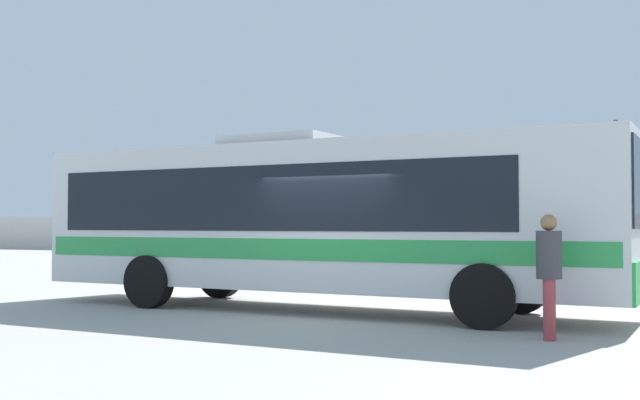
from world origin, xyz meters
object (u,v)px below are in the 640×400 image
object	(u,v)px
parked_car_leftmost_white	(366,241)
utility_pole_near	(616,185)
attendant_by_bus_door	(549,269)
parked_car_second_grey	(487,243)
coach_bus_silver_green	(313,216)
roadside_tree_left	(322,180)
roadside_tree_midleft	(503,173)

from	to	relation	value
parked_car_leftmost_white	utility_pole_near	bearing A→B (deg)	25.47
parked_car_leftmost_white	attendant_by_bus_door	bearing A→B (deg)	-64.73
attendant_by_bus_door	parked_car_second_grey	bearing A→B (deg)	103.21
coach_bus_silver_green	roadside_tree_left	size ratio (longest dim) A/B	1.71
utility_pole_near	parked_car_leftmost_white	bearing A→B (deg)	-154.53
parked_car_leftmost_white	roadside_tree_midleft	bearing A→B (deg)	62.89
coach_bus_silver_green	utility_pole_near	distance (m)	29.84
attendant_by_bus_door	roadside_tree_midleft	distance (m)	37.13
utility_pole_near	coach_bus_silver_green	bearing A→B (deg)	-98.02
attendant_by_bus_door	parked_car_second_grey	world-z (taller)	attendant_by_bus_door
attendant_by_bus_door	roadside_tree_left	world-z (taller)	roadside_tree_left
parked_car_leftmost_white	utility_pole_near	distance (m)	13.39
coach_bus_silver_green	roadside_tree_midleft	distance (m)	34.16
coach_bus_silver_green	roadside_tree_midleft	size ratio (longest dim) A/B	1.62
parked_car_leftmost_white	parked_car_second_grey	xyz separation A→B (m)	(6.29, -0.35, -0.02)
coach_bus_silver_green	parked_car_second_grey	world-z (taller)	coach_bus_silver_green
parked_car_leftmost_white	parked_car_second_grey	world-z (taller)	parked_car_leftmost_white
roadside_tree_left	utility_pole_near	bearing A→B (deg)	-5.61
attendant_by_bus_door	roadside_tree_midleft	bearing A→B (deg)	101.23
parked_car_leftmost_white	roadside_tree_midleft	distance (m)	12.00
utility_pole_near	attendant_by_bus_door	bearing A→B (deg)	-89.01
roadside_tree_midleft	roadside_tree_left	bearing A→B (deg)	-165.62
parked_car_second_grey	roadside_tree_midleft	bearing A→B (deg)	96.20
coach_bus_silver_green	attendant_by_bus_door	bearing A→B (deg)	-25.94
attendant_by_bus_door	parked_car_leftmost_white	world-z (taller)	attendant_by_bus_door
parked_car_leftmost_white	parked_car_second_grey	bearing A→B (deg)	-3.16
attendant_by_bus_door	roadside_tree_midleft	xyz separation A→B (m)	(-7.19, 36.23, 3.78)
utility_pole_near	roadside_tree_midleft	distance (m)	8.07
utility_pole_near	roadside_tree_left	distance (m)	17.46
coach_bus_silver_green	parked_car_leftmost_white	xyz separation A→B (m)	(-7.65, 23.87, -1.02)
coach_bus_silver_green	roadside_tree_left	distance (m)	33.97
roadside_tree_midleft	utility_pole_near	bearing A→B (deg)	-33.84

